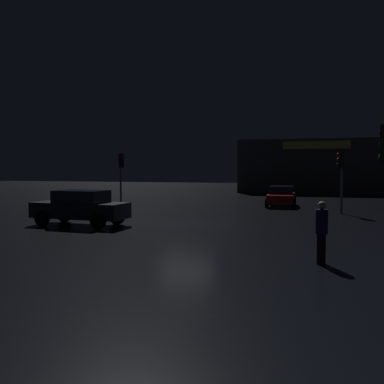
{
  "coord_description": "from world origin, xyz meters",
  "views": [
    {
      "loc": [
        5.79,
        -18.8,
        2.65
      ],
      "look_at": [
        -1.19,
        5.18,
        1.28
      ],
      "focal_mm": 39.21,
      "sensor_mm": 36.0,
      "label": 1
    }
  ],
  "objects_px": {
    "traffic_signal_opposite": "(341,169)",
    "pedestrian": "(322,227)",
    "traffic_signal_main": "(121,168)",
    "car_crossing": "(281,196)",
    "car_near": "(80,207)",
    "store_building": "(316,166)"
  },
  "relations": [
    {
      "from": "store_building",
      "to": "car_crossing",
      "type": "xyz_separation_m",
      "value": [
        -2.38,
        -19.4,
        -2.19
      ]
    },
    {
      "from": "store_building",
      "to": "traffic_signal_main",
      "type": "distance_m",
      "value": 26.42
    },
    {
      "from": "traffic_signal_opposite",
      "to": "store_building",
      "type": "bearing_deg",
      "value": 93.22
    },
    {
      "from": "store_building",
      "to": "pedestrian",
      "type": "xyz_separation_m",
      "value": [
        0.06,
        -37.58,
        -1.91
      ]
    },
    {
      "from": "car_near",
      "to": "pedestrian",
      "type": "relative_size",
      "value": 2.63
    },
    {
      "from": "store_building",
      "to": "car_near",
      "type": "xyz_separation_m",
      "value": [
        -10.68,
        -32.36,
        -2.08
      ]
    },
    {
      "from": "traffic_signal_opposite",
      "to": "car_near",
      "type": "height_order",
      "value": "traffic_signal_opposite"
    },
    {
      "from": "traffic_signal_opposite",
      "to": "pedestrian",
      "type": "xyz_separation_m",
      "value": [
        -1.28,
        -13.95,
        -1.63
      ]
    },
    {
      "from": "pedestrian",
      "to": "store_building",
      "type": "bearing_deg",
      "value": 90.09
    },
    {
      "from": "car_near",
      "to": "store_building",
      "type": "bearing_deg",
      "value": 71.73
    },
    {
      "from": "traffic_signal_opposite",
      "to": "car_crossing",
      "type": "xyz_separation_m",
      "value": [
        -3.71,
        4.24,
        -1.9
      ]
    },
    {
      "from": "pedestrian",
      "to": "car_crossing",
      "type": "bearing_deg",
      "value": 97.62
    },
    {
      "from": "traffic_signal_main",
      "to": "car_crossing",
      "type": "bearing_deg",
      "value": 18.16
    },
    {
      "from": "car_crossing",
      "to": "traffic_signal_main",
      "type": "bearing_deg",
      "value": -161.84
    },
    {
      "from": "traffic_signal_main",
      "to": "car_near",
      "type": "distance_m",
      "value": 9.93
    },
    {
      "from": "store_building",
      "to": "car_near",
      "type": "height_order",
      "value": "store_building"
    },
    {
      "from": "traffic_signal_main",
      "to": "traffic_signal_opposite",
      "type": "distance_m",
      "value": 14.48
    },
    {
      "from": "car_near",
      "to": "car_crossing",
      "type": "height_order",
      "value": "car_near"
    },
    {
      "from": "traffic_signal_main",
      "to": "traffic_signal_opposite",
      "type": "bearing_deg",
      "value": -2.8
    },
    {
      "from": "car_near",
      "to": "car_crossing",
      "type": "bearing_deg",
      "value": 57.35
    },
    {
      "from": "traffic_signal_opposite",
      "to": "pedestrian",
      "type": "bearing_deg",
      "value": -95.22
    },
    {
      "from": "car_near",
      "to": "traffic_signal_opposite",
      "type": "bearing_deg",
      "value": 36.0
    }
  ]
}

